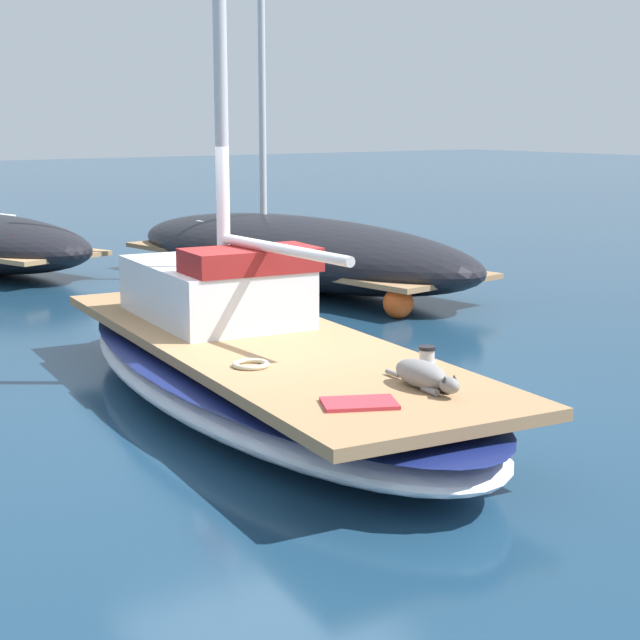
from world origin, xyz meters
The scene contains 10 objects.
ground_plane centered at (0.00, 0.00, 0.00)m, with size 120.00×120.00×0.00m, color navy.
sailboat_main centered at (0.00, 0.00, 0.34)m, with size 3.38×7.49×0.66m.
mast_main centered at (0.11, 0.74, 3.68)m, with size 0.14×2.27×6.74m.
cabin_house centered at (0.15, 1.11, 1.01)m, with size 1.66×2.38×0.84m.
dog_grey centered at (0.08, -2.33, 0.77)m, with size 0.31×0.95×0.22m.
deck_winch centered at (0.49, -1.90, 0.76)m, with size 0.16×0.16×0.21m.
coiled_rope centered at (-0.68, -0.92, 0.68)m, with size 0.32×0.32×0.04m, color beige.
deck_towel centered at (-0.64, -2.42, 0.68)m, with size 0.56×0.36×0.03m, color #C6333D.
moored_boat_starboard_side centered at (4.34, 5.90, 0.60)m, with size 3.63×8.26×6.67m.
mooring_buoy centered at (3.91, 2.61, 0.22)m, with size 0.44×0.44×0.44m, color #E55119.
Camera 1 is at (-5.15, -8.29, 2.78)m, focal length 57.12 mm.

